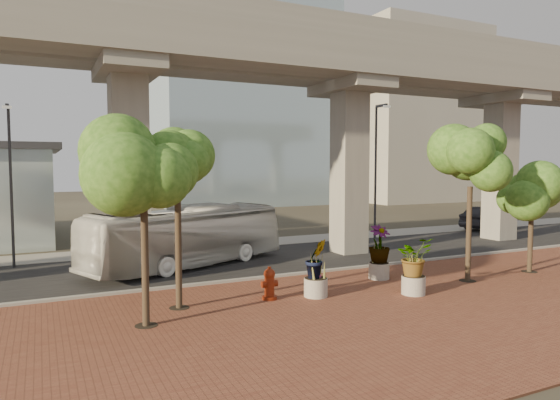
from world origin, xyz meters
name	(u,v)px	position (x,y,z in m)	size (l,w,h in m)	color
ground	(267,269)	(0.00, 0.00, 0.00)	(160.00, 160.00, 0.00)	#322D25
brick_plaza	(364,312)	(0.00, -8.00, 0.03)	(70.00, 13.00, 0.06)	brown
asphalt_road	(251,261)	(0.00, 2.00, 0.02)	(90.00, 8.00, 0.04)	black
curb_strip	(285,276)	(0.00, -2.00, 0.08)	(70.00, 0.25, 0.16)	gray
far_sidewalk	(217,246)	(0.00, 7.50, 0.03)	(90.00, 3.00, 0.06)	gray
transit_viaduct	(250,120)	(0.00, 2.00, 7.29)	(72.00, 5.60, 12.40)	gray
midrise_block	(404,116)	(38.00, 36.00, 12.00)	(18.00, 16.00, 24.00)	gray
transit_bus	(188,237)	(-3.32, 2.00, 1.48)	(2.49, 10.62, 2.96)	silver
parked_car	(488,219)	(21.47, 5.92, 0.86)	(1.81, 5.23, 1.72)	black
fire_hydrant	(269,284)	(-2.23, -5.20, 0.64)	(0.61, 0.54, 1.21)	#651C0B
planter_front	(414,260)	(3.03, -6.93, 1.40)	(2.00, 2.00, 2.20)	gray
planter_right	(379,246)	(3.44, -4.23, 1.47)	(2.18, 2.18, 2.33)	#9E9A8E
planter_left	(316,262)	(-0.50, -5.59, 1.38)	(1.98, 1.98, 2.17)	#9A978B
street_tree_far_west	(143,170)	(-6.90, -6.30, 4.84)	(3.88, 3.88, 6.57)	#403124
street_tree_near_west	(177,167)	(-5.50, -4.85, 4.92)	(3.36, 3.36, 6.42)	#403124
street_tree_near_east	(471,162)	(6.59, -6.22, 5.12)	(3.60, 3.60, 6.73)	#403124
street_tree_far_east	(532,189)	(10.58, -6.11, 3.89)	(3.17, 3.17, 5.30)	#403124
streetlamp_west	(11,175)	(-10.96, 5.39, 4.53)	(0.38, 1.12, 7.76)	#2D2D32
streetlamp_east	(377,162)	(10.64, 5.69, 5.20)	(0.44, 1.29, 8.92)	#302F34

